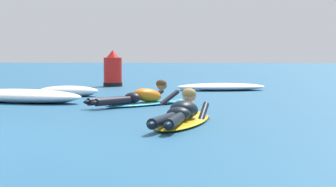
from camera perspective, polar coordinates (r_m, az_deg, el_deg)
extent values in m
plane|color=#235B84|center=(16.64, -7.26, 0.16)|extent=(120.00, 120.00, 0.00)
ellipsoid|color=yellow|center=(8.86, 1.43, -2.59)|extent=(0.84, 2.43, 0.07)
ellipsoid|color=yellow|center=(9.97, 2.82, -1.85)|extent=(0.23, 0.22, 0.06)
ellipsoid|color=black|center=(8.89, 1.50, -1.50)|extent=(0.46, 0.66, 0.34)
ellipsoid|color=black|center=(8.54, 0.98, -1.91)|extent=(0.37, 0.31, 0.20)
cylinder|color=black|center=(7.98, -0.51, -2.51)|extent=(0.28, 0.90, 0.14)
ellipsoid|color=black|center=(7.56, -1.51, -2.85)|extent=(0.12, 0.23, 0.08)
cylinder|color=black|center=(7.95, 0.61, -2.54)|extent=(0.18, 0.89, 0.14)
ellipsoid|color=black|center=(7.51, 0.03, -2.89)|extent=(0.12, 0.23, 0.08)
cylinder|color=black|center=(9.28, 0.62, -1.78)|extent=(0.15, 0.55, 0.32)
sphere|color=tan|center=(9.64, 1.10, -2.18)|extent=(0.09, 0.09, 0.09)
cylinder|color=black|center=(9.17, 3.27, -1.85)|extent=(0.15, 0.55, 0.32)
sphere|color=tan|center=(9.52, 3.64, -2.26)|extent=(0.09, 0.09, 0.09)
sphere|color=tan|center=(9.23, 1.98, -0.17)|extent=(0.21, 0.21, 0.21)
ellipsoid|color=#AD894C|center=(9.21, 1.96, 0.01)|extent=(0.24, 0.22, 0.16)
ellipsoid|color=#2DB2D1|center=(12.09, -2.08, -0.94)|extent=(1.59, 2.00, 0.07)
ellipsoid|color=#2DB2D1|center=(12.82, 1.01, -0.63)|extent=(0.26, 0.27, 0.06)
ellipsoid|color=orange|center=(12.11, -1.91, -0.15)|extent=(0.74, 0.82, 0.35)
ellipsoid|color=black|center=(11.82, -3.31, -0.39)|extent=(0.44, 0.42, 0.20)
cylinder|color=black|center=(11.48, -5.66, -0.67)|extent=(0.64, 0.77, 0.14)
ellipsoid|color=black|center=(11.21, -7.39, -0.78)|extent=(0.21, 0.24, 0.08)
cylinder|color=black|center=(11.36, -5.12, -0.71)|extent=(0.57, 0.82, 0.14)
ellipsoid|color=black|center=(11.05, -6.69, -0.84)|extent=(0.21, 0.24, 0.08)
cylinder|color=black|center=(12.55, -1.39, -0.38)|extent=(0.40, 0.53, 0.33)
sphere|color=#8C6647|center=(12.84, -0.23, -0.74)|extent=(0.09, 0.09, 0.09)
cylinder|color=black|center=(12.24, 0.04, -0.48)|extent=(0.40, 0.53, 0.33)
sphere|color=#8C6647|center=(12.51, 1.14, -0.85)|extent=(0.09, 0.09, 0.09)
sphere|color=#8C6647|center=(12.40, -0.58, 0.79)|extent=(0.21, 0.21, 0.21)
ellipsoid|color=#47331E|center=(12.39, -0.64, 0.93)|extent=(0.29, 0.29, 0.16)
ellipsoid|color=white|center=(13.18, -13.51, -0.20)|extent=(3.03, 1.77, 0.28)
ellipsoid|color=white|center=(12.92, -10.51, -0.42)|extent=(1.16, 0.94, 0.20)
ellipsoid|color=white|center=(17.24, 4.95, 0.63)|extent=(2.71, 1.80, 0.20)
ellipsoid|color=white|center=(17.56, 6.79, 0.57)|extent=(1.03, 0.82, 0.14)
ellipsoid|color=white|center=(16.97, 2.58, 0.43)|extent=(0.93, 0.64, 0.11)
ellipsoid|color=white|center=(14.85, -9.22, 0.22)|extent=(1.51, 0.86, 0.26)
ellipsoid|color=white|center=(14.90, -7.80, 0.10)|extent=(0.57, 0.43, 0.18)
ellipsoid|color=white|center=(14.86, -10.90, -0.02)|extent=(0.55, 0.39, 0.14)
cylinder|color=red|center=(19.45, -5.14, 2.00)|extent=(0.57, 0.57, 0.91)
cone|color=red|center=(19.44, -5.15, 3.68)|extent=(0.40, 0.40, 0.24)
cylinder|color=black|center=(19.46, -5.13, 0.84)|extent=(0.60, 0.60, 0.12)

